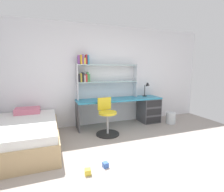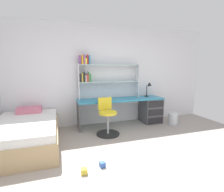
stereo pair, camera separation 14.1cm
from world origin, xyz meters
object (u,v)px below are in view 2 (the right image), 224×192
at_px(desk, 142,108).
at_px(bed_platform, 26,134).
at_px(toy_block_yellow_0, 84,171).
at_px(waste_bin, 173,119).
at_px(desk_lamp, 149,87).
at_px(bookshelf_hutch, 99,73).
at_px(toy_block_blue_1, 102,165).
at_px(swivel_chair, 107,120).

bearing_deg(desk, bed_platform, -167.32).
bearing_deg(toy_block_yellow_0, waste_bin, 29.40).
relative_size(desk, bed_platform, 1.22).
bearing_deg(waste_bin, desk_lamp, 136.72).
distance_m(bookshelf_hutch, waste_bin, 2.29).
bearing_deg(waste_bin, desk, 153.22).
relative_size(desk_lamp, toy_block_blue_1, 4.90).
distance_m(desk, bookshelf_hutch, 1.49).
bearing_deg(desk_lamp, bed_platform, -166.91).
height_order(desk, bed_platform, desk).
bearing_deg(desk_lamp, toy_block_yellow_0, -137.80).
height_order(swivel_chair, bed_platform, swivel_chair).
height_order(swivel_chair, toy_block_blue_1, swivel_chair).
bearing_deg(bookshelf_hutch, toy_block_yellow_0, -109.70).
bearing_deg(bed_platform, toy_block_blue_1, -42.89).
distance_m(bookshelf_hutch, desk_lamp, 1.45).
relative_size(waste_bin, toy_block_yellow_0, 3.57).
bearing_deg(toy_block_yellow_0, bookshelf_hutch, 70.30).
relative_size(bed_platform, waste_bin, 6.14).
xyz_separation_m(desk_lamp, toy_block_blue_1, (-1.82, -1.82, -0.92)).
relative_size(bookshelf_hutch, waste_bin, 5.34).
bearing_deg(toy_block_blue_1, swivel_chair, 70.42).
bearing_deg(bed_platform, swivel_chair, 4.03).
xyz_separation_m(bookshelf_hutch, waste_bin, (1.88, -0.53, -1.20)).
bearing_deg(toy_block_blue_1, bed_platform, 137.11).
distance_m(desk_lamp, swivel_chair, 1.63).
distance_m(desk_lamp, bed_platform, 3.19).
xyz_separation_m(bookshelf_hutch, swivel_chair, (0.02, -0.67, -1.02)).
distance_m(toy_block_yellow_0, toy_block_blue_1, 0.30).
relative_size(waste_bin, toy_block_blue_1, 3.81).
relative_size(desk_lamp, toy_block_yellow_0, 4.60).
xyz_separation_m(swivel_chair, waste_bin, (1.86, 0.13, -0.18)).
relative_size(swivel_chair, waste_bin, 2.75).
distance_m(desk, swivel_chair, 1.23).
distance_m(desk_lamp, toy_block_yellow_0, 2.99).
bearing_deg(desk, waste_bin, -26.78).
distance_m(desk, bed_platform, 2.84).
bearing_deg(swivel_chair, bookshelf_hutch, 91.37).
bearing_deg(waste_bin, swivel_chair, -175.86).
distance_m(swivel_chair, waste_bin, 1.87).
bearing_deg(waste_bin, toy_block_blue_1, -149.20).
height_order(bookshelf_hutch, toy_block_blue_1, bookshelf_hutch).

